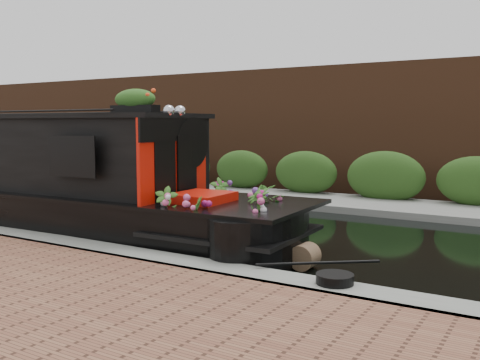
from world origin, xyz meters
The scene contains 8 objects.
ground centered at (0.00, 0.00, 0.00)m, with size 80.00×80.00×0.00m, color black.
near_bank_coping centered at (0.00, -3.30, 0.00)m, with size 40.00×0.60×0.50m, color gray.
far_bank_path centered at (0.00, 4.20, 0.00)m, with size 40.00×2.40×0.34m, color gray.
far_hedge centered at (0.00, 5.10, 0.00)m, with size 40.00×1.10×2.80m, color #294C19.
far_brick_wall centered at (0.00, 7.20, 0.00)m, with size 40.00×1.00×8.00m, color brown.
narrowboat centered at (-3.80, -1.96, 0.91)m, with size 13.09×2.79×3.04m.
rope_fender centered at (3.13, -1.96, 0.19)m, with size 0.39×0.39×0.36m, color brown.
coiled_mooring_rope centered at (4.09, -3.20, 0.31)m, with size 0.46×0.46×0.12m, color black.
Camera 1 is at (6.40, -9.18, 2.19)m, focal length 40.00 mm.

